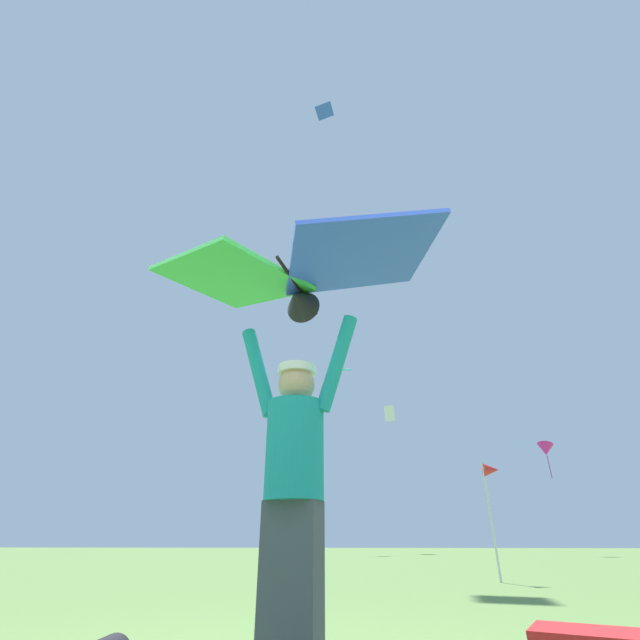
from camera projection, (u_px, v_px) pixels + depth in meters
name	position (u px, v px, depth m)	size (l,w,h in m)	color
kite_flyer_person	(294.00, 479.00, 2.53)	(0.81, 0.40, 1.92)	#424751
held_stunt_kite	(294.00, 274.00, 3.04)	(2.08, 1.29, 0.43)	black
distant_kite_blue_low_left	(324.00, 111.00, 23.07)	(1.17, 1.18, 0.34)	blue
distant_kite_blue_mid_left	(291.00, 394.00, 36.17)	(0.88, 0.82, 0.50)	blue
distant_kite_teal_low_right	(347.00, 369.00, 31.26)	(0.96, 0.95, 0.28)	#19B2AD
distant_kite_magenta_mid_right	(546.00, 449.00, 25.20)	(1.29, 1.28, 2.01)	#DB2393
distant_kite_white_overhead_distant	(390.00, 413.00, 32.78)	(0.84, 1.05, 1.26)	white
marker_flag	(491.00, 478.00, 8.31)	(0.30, 0.24, 1.95)	silver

